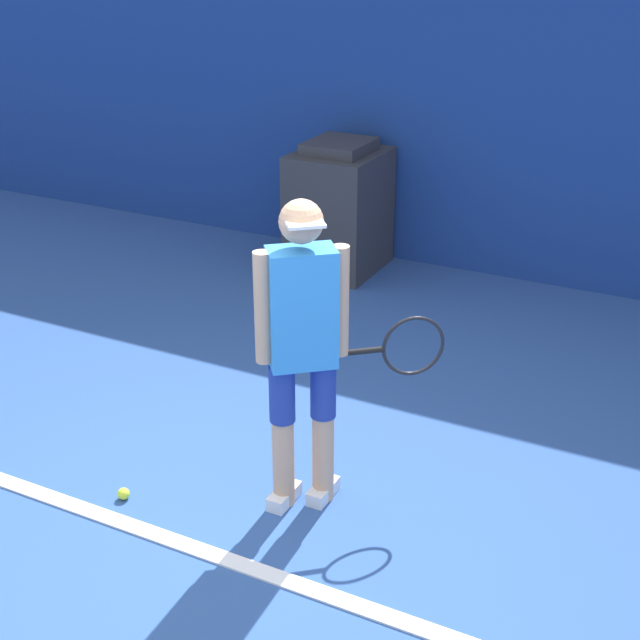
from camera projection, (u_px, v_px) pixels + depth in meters
name	position (u px, v px, depth m)	size (l,w,h in m)	color
ground_plane	(231.00, 544.00, 4.60)	(24.00, 24.00, 0.00)	#2D5193
back_wall	(498.00, 97.00, 7.44)	(24.00, 0.10, 3.12)	navy
court_baseline	(218.00, 557.00, 4.50)	(21.60, 0.10, 0.01)	white
tennis_player	(305.00, 343.00, 4.55)	(0.80, 0.69, 1.73)	tan
tennis_ball	(124.00, 494.00, 4.94)	(0.07, 0.07, 0.07)	#D1E533
covered_chair	(339.00, 209.00, 7.94)	(0.73, 0.83, 1.17)	#333338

